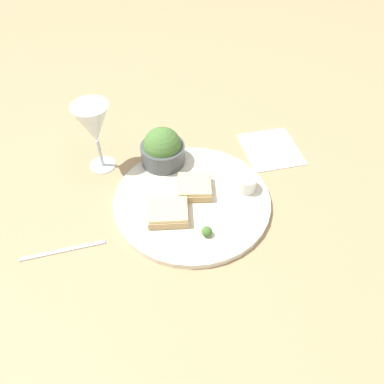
% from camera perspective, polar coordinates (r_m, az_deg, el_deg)
% --- Properties ---
extents(ground_plane, '(4.00, 4.00, 0.00)m').
position_cam_1_polar(ground_plane, '(0.84, 0.00, -1.60)').
color(ground_plane, tan).
extents(dinner_plate, '(0.35, 0.35, 0.01)m').
position_cam_1_polar(dinner_plate, '(0.83, 0.00, -1.28)').
color(dinner_plate, silver).
rests_on(dinner_plate, ground_plane).
extents(salad_bowl, '(0.10, 0.10, 0.09)m').
position_cam_1_polar(salad_bowl, '(0.89, -4.50, 6.54)').
color(salad_bowl, '#4C5156').
rests_on(salad_bowl, dinner_plate).
extents(sauce_ramekin, '(0.05, 0.05, 0.03)m').
position_cam_1_polar(sauce_ramekin, '(0.84, 8.22, 1.42)').
color(sauce_ramekin, white).
rests_on(sauce_ramekin, dinner_plate).
extents(cheese_toast_near, '(0.09, 0.08, 0.03)m').
position_cam_1_polar(cheese_toast_near, '(0.78, -3.61, -3.14)').
color(cheese_toast_near, tan).
rests_on(cheese_toast_near, dinner_plate).
extents(cheese_toast_far, '(0.09, 0.08, 0.03)m').
position_cam_1_polar(cheese_toast_far, '(0.83, 0.40, 0.77)').
color(cheese_toast_far, tan).
rests_on(cheese_toast_far, dinner_plate).
extents(wine_glass, '(0.08, 0.08, 0.17)m').
position_cam_1_polar(wine_glass, '(0.87, -14.76, 9.77)').
color(wine_glass, silver).
rests_on(wine_glass, ground_plane).
extents(garnish, '(0.02, 0.02, 0.02)m').
position_cam_1_polar(garnish, '(0.75, 2.27, -6.03)').
color(garnish, '#477533').
rests_on(garnish, dinner_plate).
extents(napkin, '(0.14, 0.15, 0.01)m').
position_cam_1_polar(napkin, '(0.98, 11.93, 6.47)').
color(napkin, white).
rests_on(napkin, ground_plane).
extents(fork, '(0.17, 0.02, 0.01)m').
position_cam_1_polar(fork, '(0.80, -19.07, -8.36)').
color(fork, silver).
rests_on(fork, ground_plane).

